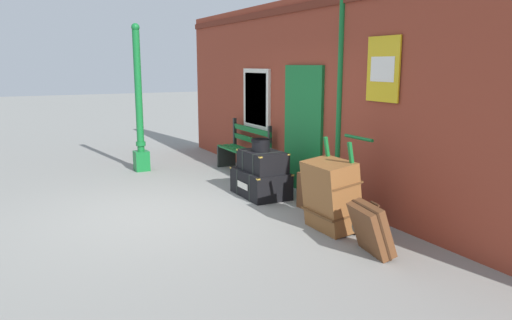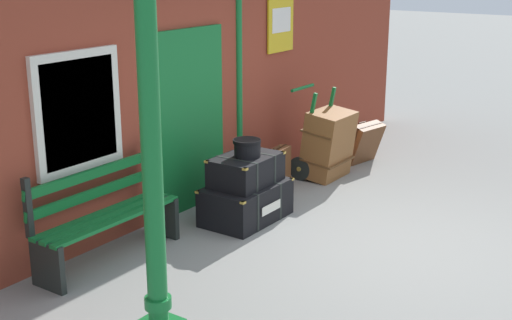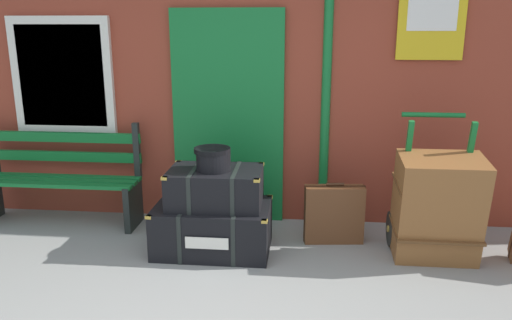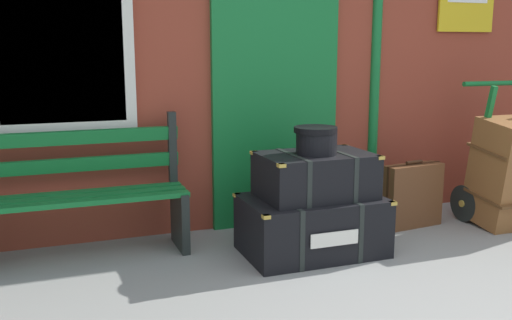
{
  "view_description": "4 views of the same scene",
  "coord_description": "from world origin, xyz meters",
  "px_view_note": "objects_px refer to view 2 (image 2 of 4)",
  "views": [
    {
      "loc": [
        6.59,
        -1.98,
        2.11
      ],
      "look_at": [
        -0.53,
        1.7,
        0.54
      ],
      "focal_mm": 34.29,
      "sensor_mm": 36.0,
      "label": 1
    },
    {
      "loc": [
        -6.28,
        -2.65,
        2.87
      ],
      "look_at": [
        0.26,
        1.86,
        0.54
      ],
      "focal_mm": 49.15,
      "sensor_mm": 36.0,
      "label": 2
    },
    {
      "loc": [
        0.55,
        -2.44,
        1.93
      ],
      "look_at": [
        0.13,
        1.68,
        0.83
      ],
      "focal_mm": 35.37,
      "sensor_mm": 36.0,
      "label": 3
    },
    {
      "loc": [
        -2.04,
        -2.02,
        1.49
      ],
      "look_at": [
        -0.67,
        1.69,
        0.72
      ],
      "focal_mm": 40.54,
      "sensor_mm": 36.0,
      "label": 4
    }
  ],
  "objects_px": {
    "lamp_post": "(155,230)",
    "large_brown_trunk": "(328,144)",
    "suitcase_tan": "(276,170)",
    "porters_trolley": "(316,156)",
    "platform_bench": "(105,216)",
    "round_hatbox": "(247,147)",
    "steamer_trunk_middle": "(246,170)",
    "steamer_trunk_base": "(246,202)",
    "suitcase_oxblood": "(364,143)"
  },
  "relations": [
    {
      "from": "round_hatbox",
      "to": "large_brown_trunk",
      "type": "bearing_deg",
      "value": 0.6
    },
    {
      "from": "platform_bench",
      "to": "lamp_post",
      "type": "bearing_deg",
      "value": -123.49
    },
    {
      "from": "steamer_trunk_middle",
      "to": "platform_bench",
      "type": "bearing_deg",
      "value": 163.46
    },
    {
      "from": "steamer_trunk_base",
      "to": "lamp_post",
      "type": "bearing_deg",
      "value": -156.15
    },
    {
      "from": "lamp_post",
      "to": "large_brown_trunk",
      "type": "height_order",
      "value": "lamp_post"
    },
    {
      "from": "platform_bench",
      "to": "suitcase_oxblood",
      "type": "relative_size",
      "value": 2.63
    },
    {
      "from": "lamp_post",
      "to": "steamer_trunk_base",
      "type": "relative_size",
      "value": 2.85
    },
    {
      "from": "platform_bench",
      "to": "suitcase_tan",
      "type": "bearing_deg",
      "value": -4.77
    },
    {
      "from": "porters_trolley",
      "to": "steamer_trunk_base",
      "type": "bearing_deg",
      "value": -174.42
    },
    {
      "from": "lamp_post",
      "to": "suitcase_oxblood",
      "type": "xyz_separation_m",
      "value": [
        5.6,
        1.15,
        -0.79
      ]
    },
    {
      "from": "steamer_trunk_middle",
      "to": "suitcase_tan",
      "type": "xyz_separation_m",
      "value": [
        1.04,
        0.27,
        -0.31
      ]
    },
    {
      "from": "large_brown_trunk",
      "to": "round_hatbox",
      "type": "bearing_deg",
      "value": -179.4
    },
    {
      "from": "large_brown_trunk",
      "to": "suitcase_tan",
      "type": "bearing_deg",
      "value": 161.74
    },
    {
      "from": "platform_bench",
      "to": "round_hatbox",
      "type": "xyz_separation_m",
      "value": [
        1.66,
        -0.52,
        0.41
      ]
    },
    {
      "from": "round_hatbox",
      "to": "suitcase_oxblood",
      "type": "bearing_deg",
      "value": -1.55
    },
    {
      "from": "lamp_post",
      "to": "platform_bench",
      "type": "bearing_deg",
      "value": 56.51
    },
    {
      "from": "platform_bench",
      "to": "porters_trolley",
      "type": "distance_m",
      "value": 3.56
    },
    {
      "from": "lamp_post",
      "to": "suitcase_oxblood",
      "type": "relative_size",
      "value": 4.75
    },
    {
      "from": "steamer_trunk_base",
      "to": "suitcase_oxblood",
      "type": "relative_size",
      "value": 1.67
    },
    {
      "from": "porters_trolley",
      "to": "suitcase_oxblood",
      "type": "bearing_deg",
      "value": -16.71
    },
    {
      "from": "platform_bench",
      "to": "porters_trolley",
      "type": "xyz_separation_m",
      "value": [
        3.55,
        -0.33,
        -0.17
      ]
    },
    {
      "from": "steamer_trunk_middle",
      "to": "round_hatbox",
      "type": "height_order",
      "value": "round_hatbox"
    },
    {
      "from": "lamp_post",
      "to": "platform_bench",
      "type": "xyz_separation_m",
      "value": [
        1.16,
        1.75,
        -0.65
      ]
    },
    {
      "from": "lamp_post",
      "to": "suitcase_tan",
      "type": "bearing_deg",
      "value": 21.51
    },
    {
      "from": "steamer_trunk_base",
      "to": "suitcase_tan",
      "type": "relative_size",
      "value": 1.76
    },
    {
      "from": "round_hatbox",
      "to": "porters_trolley",
      "type": "relative_size",
      "value": 0.26
    },
    {
      "from": "platform_bench",
      "to": "round_hatbox",
      "type": "relative_size",
      "value": 5.15
    },
    {
      "from": "steamer_trunk_base",
      "to": "porters_trolley",
      "type": "xyz_separation_m",
      "value": [
        1.9,
        0.19,
        0.06
      ]
    },
    {
      "from": "lamp_post",
      "to": "steamer_trunk_middle",
      "type": "distance_m",
      "value": 3.14
    },
    {
      "from": "round_hatbox",
      "to": "suitcase_oxblood",
      "type": "relative_size",
      "value": 0.51
    },
    {
      "from": "steamer_trunk_base",
      "to": "suitcase_oxblood",
      "type": "xyz_separation_m",
      "value": [
        2.8,
        -0.08,
        0.09
      ]
    },
    {
      "from": "steamer_trunk_base",
      "to": "suitcase_tan",
      "type": "bearing_deg",
      "value": 15.04
    },
    {
      "from": "steamer_trunk_base",
      "to": "steamer_trunk_middle",
      "type": "height_order",
      "value": "steamer_trunk_middle"
    },
    {
      "from": "steamer_trunk_middle",
      "to": "porters_trolley",
      "type": "xyz_separation_m",
      "value": [
        1.88,
        0.17,
        -0.31
      ]
    },
    {
      "from": "platform_bench",
      "to": "round_hatbox",
      "type": "distance_m",
      "value": 1.79
    },
    {
      "from": "large_brown_trunk",
      "to": "suitcase_tan",
      "type": "xyz_separation_m",
      "value": [
        -0.83,
        0.28,
        -0.2
      ]
    },
    {
      "from": "steamer_trunk_middle",
      "to": "suitcase_oxblood",
      "type": "bearing_deg",
      "value": -2.09
    },
    {
      "from": "round_hatbox",
      "to": "suitcase_tan",
      "type": "height_order",
      "value": "round_hatbox"
    },
    {
      "from": "suitcase_oxblood",
      "to": "suitcase_tan",
      "type": "bearing_deg",
      "value": 167.92
    },
    {
      "from": "platform_bench",
      "to": "steamer_trunk_base",
      "type": "distance_m",
      "value": 1.74
    },
    {
      "from": "steamer_trunk_base",
      "to": "round_hatbox",
      "type": "xyz_separation_m",
      "value": [
        0.02,
        -0.01,
        0.64
      ]
    },
    {
      "from": "lamp_post",
      "to": "suitcase_oxblood",
      "type": "distance_m",
      "value": 5.77
    },
    {
      "from": "steamer_trunk_base",
      "to": "large_brown_trunk",
      "type": "relative_size",
      "value": 1.09
    },
    {
      "from": "steamer_trunk_base",
      "to": "steamer_trunk_middle",
      "type": "distance_m",
      "value": 0.37
    },
    {
      "from": "platform_bench",
      "to": "suitcase_oxblood",
      "type": "bearing_deg",
      "value": -7.65
    },
    {
      "from": "porters_trolley",
      "to": "suitcase_tan",
      "type": "height_order",
      "value": "porters_trolley"
    },
    {
      "from": "lamp_post",
      "to": "suitcase_tan",
      "type": "relative_size",
      "value": 5.03
    },
    {
      "from": "lamp_post",
      "to": "large_brown_trunk",
      "type": "distance_m",
      "value": 4.91
    },
    {
      "from": "lamp_post",
      "to": "porters_trolley",
      "type": "bearing_deg",
      "value": 16.84
    },
    {
      "from": "platform_bench",
      "to": "steamer_trunk_base",
      "type": "height_order",
      "value": "platform_bench"
    }
  ]
}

